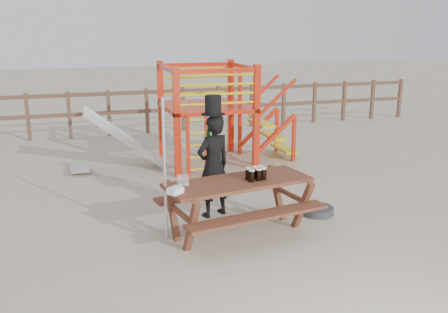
% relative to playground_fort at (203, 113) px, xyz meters
% --- Properties ---
extents(ground, '(60.00, 60.00, 0.00)m').
position_rel_playground_fort_xyz_m(ground, '(-0.12, -3.58, -1.07)').
color(ground, '#B7A78E').
rests_on(ground, ground).
extents(back_fence, '(15.09, 0.09, 1.20)m').
position_rel_playground_fort_xyz_m(back_fence, '(-0.12, 3.42, -0.34)').
color(back_fence, brown).
rests_on(back_fence, ground).
extents(playground_fort, '(4.71, 1.84, 2.10)m').
position_rel_playground_fort_xyz_m(playground_fort, '(0.00, 0.00, 0.00)').
color(playground_fort, red).
rests_on(playground_fort, ground).
extents(picnic_table, '(2.20, 1.69, 0.78)m').
position_rel_playground_fort_xyz_m(picnic_table, '(-0.52, -3.70, -0.58)').
color(picnic_table, brown).
rests_on(picnic_table, ground).
extents(man_with_hat, '(0.67, 0.55, 1.85)m').
position_rel_playground_fort_xyz_m(man_with_hat, '(-0.65, -2.93, -0.24)').
color(man_with_hat, black).
rests_on(man_with_hat, ground).
extents(metal_pole, '(0.04, 0.04, 1.95)m').
position_rel_playground_fort_xyz_m(metal_pole, '(-1.52, -3.64, -0.10)').
color(metal_pole, '#B2B2B7').
rests_on(metal_pole, ground).
extents(parasol_base, '(0.50, 0.50, 0.21)m').
position_rel_playground_fort_xyz_m(parasol_base, '(0.89, -3.38, -1.01)').
color(parasol_base, '#313136').
rests_on(parasol_base, ground).
extents(paper_bag, '(0.23, 0.22, 0.08)m').
position_rel_playground_fort_xyz_m(paper_bag, '(-1.46, -3.98, -0.26)').
color(paper_bag, white).
rests_on(paper_bag, picnic_table).
extents(stout_pints, '(0.29, 0.23, 0.17)m').
position_rel_playground_fort_xyz_m(stout_pints, '(-0.28, -3.73, -0.21)').
color(stout_pints, black).
rests_on(stout_pints, picnic_table).
extents(empty_glasses, '(0.16, 0.09, 0.15)m').
position_rel_playground_fort_xyz_m(empty_glasses, '(-1.29, -3.69, -0.23)').
color(empty_glasses, silver).
rests_on(empty_glasses, picnic_table).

